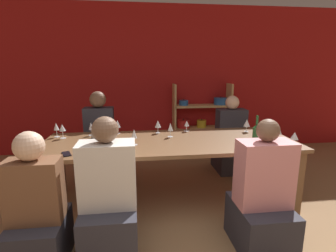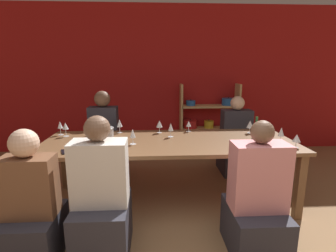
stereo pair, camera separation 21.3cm
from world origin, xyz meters
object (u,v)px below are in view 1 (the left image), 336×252
(wine_glass_white_f, at_px, (62,128))
(person_near_c, at_px, (109,208))
(wine_bottle_green, at_px, (256,135))
(wine_glass_white_b, at_px, (117,124))
(person_near_a, at_px, (262,203))
(shelf_unit, at_px, (202,125))
(person_far_b, at_px, (230,144))
(wine_glass_red_a, at_px, (247,123))
(wine_glass_white_d, at_px, (170,128))
(cell_phone, at_px, (66,154))
(wine_glass_white_a, at_px, (295,136))
(wine_glass_red_c, at_px, (187,124))
(wine_glass_empty_a, at_px, (134,134))
(wine_glass_red_b, at_px, (279,130))
(mixing_bowl, at_px, (102,133))
(dining_table, at_px, (169,146))
(wine_glass_white_e, at_px, (158,124))
(person_near_b, at_px, (38,218))
(wine_glass_red_d, at_px, (91,127))
(wine_glass_white_c, at_px, (258,134))
(wine_glass_white_g, at_px, (56,127))
(person_far_a, at_px, (101,147))

(wine_glass_white_f, bearing_deg, person_near_c, -60.85)
(wine_bottle_green, bearing_deg, wine_glass_white_b, 152.27)
(person_near_a, bearing_deg, shelf_unit, 86.42)
(shelf_unit, distance_m, person_far_b, 1.05)
(wine_glass_white_b, bearing_deg, wine_glass_red_a, -4.03)
(wine_glass_white_d, distance_m, cell_phone, 1.21)
(wine_glass_white_a, distance_m, wine_glass_white_f, 2.63)
(wine_glass_red_c, relative_size, person_far_b, 0.12)
(wine_glass_white_f, height_order, wine_glass_empty_a, wine_glass_empty_a)
(person_far_b, bearing_deg, wine_glass_white_d, 34.33)
(wine_glass_red_b, height_order, wine_glass_white_d, wine_glass_red_b)
(wine_glass_red_a, bearing_deg, mixing_bowl, -177.39)
(wine_glass_red_c, bearing_deg, wine_bottle_green, -53.55)
(dining_table, relative_size, wine_glass_empty_a, 16.48)
(wine_glass_red_b, distance_m, wine_glass_empty_a, 1.64)
(wine_bottle_green, bearing_deg, person_far_b, 80.89)
(mixing_bowl, bearing_deg, cell_phone, -115.52)
(dining_table, relative_size, wine_glass_white_e, 17.59)
(wine_glass_white_a, relative_size, person_near_b, 0.13)
(wine_glass_empty_a, height_order, person_near_b, person_near_b)
(wine_glass_red_d, xyz_separation_m, person_near_c, (0.31, -1.21, -0.43))
(cell_phone, bearing_deg, wine_glass_red_c, 30.33)
(wine_glass_red_d, xyz_separation_m, wine_glass_empty_a, (0.53, -0.48, 0.01))
(wine_glass_red_c, distance_m, wine_glass_white_c, 0.92)
(wine_glass_white_f, bearing_deg, wine_bottle_green, -16.50)
(wine_glass_white_a, bearing_deg, wine_glass_white_f, 166.64)
(mixing_bowl, relative_size, wine_glass_white_g, 1.48)
(mixing_bowl, height_order, person_near_a, person_near_a)
(wine_bottle_green, xyz_separation_m, wine_glass_red_b, (0.37, 0.21, -0.01))
(wine_glass_empty_a, xyz_separation_m, person_near_b, (-0.78, -0.77, -0.47))
(cell_phone, height_order, person_near_a, person_near_a)
(dining_table, bearing_deg, wine_glass_white_d, 77.15)
(wine_glass_white_b, distance_m, wine_glass_red_c, 0.90)
(mixing_bowl, height_order, wine_glass_red_a, wine_glass_red_a)
(wine_glass_red_c, distance_m, person_near_a, 1.46)
(shelf_unit, bearing_deg, dining_table, -114.85)
(wine_glass_red_a, relative_size, wine_glass_red_c, 1.18)
(wine_glass_white_e, relative_size, person_far_a, 0.13)
(wine_glass_red_c, distance_m, person_far_a, 1.30)
(wine_glass_empty_a, xyz_separation_m, person_far_a, (-0.49, 0.95, -0.41))
(wine_glass_white_a, height_order, wine_glass_white_d, wine_glass_white_d)
(wine_glass_red_a, height_order, cell_phone, wine_glass_red_a)
(mixing_bowl, height_order, wine_glass_red_c, wine_glass_red_c)
(mixing_bowl, distance_m, wine_glass_empty_a, 0.51)
(wine_bottle_green, relative_size, wine_glass_red_d, 2.07)
(dining_table, height_order, wine_glass_white_b, wine_glass_white_b)
(wine_bottle_green, xyz_separation_m, wine_glass_white_b, (-1.48, 0.78, -0.01))
(cell_phone, height_order, person_far_a, person_far_a)
(wine_glass_white_e, bearing_deg, person_near_a, -58.17)
(mixing_bowl, xyz_separation_m, wine_glass_white_c, (1.75, -0.41, 0.04))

